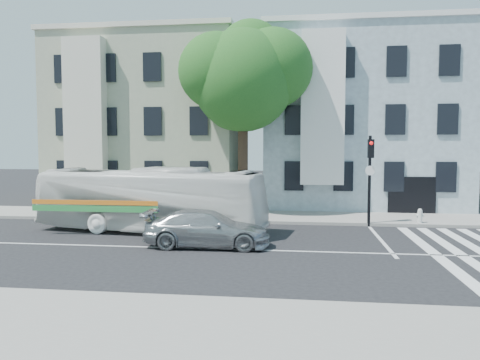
% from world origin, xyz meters
% --- Properties ---
extents(ground, '(120.00, 120.00, 0.00)m').
position_xyz_m(ground, '(0.00, 0.00, 0.00)').
color(ground, black).
rests_on(ground, ground).
extents(sidewalk_far, '(80.00, 4.00, 0.15)m').
position_xyz_m(sidewalk_far, '(0.00, 8.00, 0.07)').
color(sidewalk_far, gray).
rests_on(sidewalk_far, ground).
extents(sidewalk_near, '(80.00, 4.00, 0.15)m').
position_xyz_m(sidewalk_near, '(0.00, -8.00, 0.07)').
color(sidewalk_near, gray).
rests_on(sidewalk_near, ground).
extents(building_left, '(12.00, 10.00, 11.00)m').
position_xyz_m(building_left, '(-7.00, 15.00, 5.50)').
color(building_left, '#969C83').
rests_on(building_left, ground).
extents(building_right, '(12.00, 10.00, 11.00)m').
position_xyz_m(building_right, '(7.00, 15.00, 5.50)').
color(building_right, '#84949D').
rests_on(building_right, ground).
extents(street_tree, '(7.30, 5.90, 11.10)m').
position_xyz_m(street_tree, '(0.06, 8.74, 7.83)').
color(street_tree, '#2D2116').
rests_on(street_tree, ground).
extents(bus, '(4.08, 10.83, 2.95)m').
position_xyz_m(bus, '(-3.60, 3.20, 1.47)').
color(bus, white).
rests_on(bus, ground).
extents(sedan, '(2.11, 4.92, 1.41)m').
position_xyz_m(sedan, '(-0.41, 0.38, 0.71)').
color(sedan, '#A7ABAE').
rests_on(sedan, ground).
extents(hedge, '(8.09, 4.28, 0.70)m').
position_xyz_m(hedge, '(-6.64, 6.80, 0.50)').
color(hedge, '#236922').
rests_on(hedge, sidewalk_far).
extents(traffic_signal, '(0.46, 0.54, 4.41)m').
position_xyz_m(traffic_signal, '(6.50, 5.94, 2.85)').
color(traffic_signal, black).
rests_on(traffic_signal, ground).
extents(fire_hydrant, '(0.40, 0.23, 0.71)m').
position_xyz_m(fire_hydrant, '(9.00, 6.44, 0.51)').
color(fire_hydrant, silver).
rests_on(fire_hydrant, sidewalk_far).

